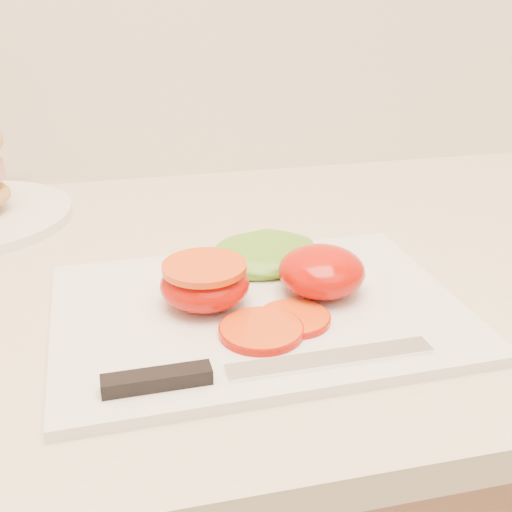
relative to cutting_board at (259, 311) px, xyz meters
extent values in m
cube|color=silver|center=(0.00, 0.00, 0.00)|extent=(0.37, 0.27, 0.01)
ellipsoid|color=#B90E00|center=(0.06, 0.01, 0.03)|extent=(0.08, 0.08, 0.04)
ellipsoid|color=#B90E00|center=(-0.05, 0.01, 0.03)|extent=(0.08, 0.08, 0.04)
cylinder|color=red|center=(-0.05, 0.01, 0.04)|extent=(0.08, 0.08, 0.01)
cylinder|color=#E84D0B|center=(-0.01, -0.05, 0.01)|extent=(0.07, 0.07, 0.01)
cylinder|color=#E84D0B|center=(0.02, -0.03, 0.01)|extent=(0.06, 0.06, 0.01)
ellipsoid|color=#519828|center=(0.03, 0.08, 0.02)|extent=(0.13, 0.10, 0.02)
cube|color=silver|center=(0.03, -0.10, 0.01)|extent=(0.17, 0.02, 0.00)
cube|color=black|center=(-0.10, -0.10, 0.01)|extent=(0.08, 0.02, 0.01)
camera|label=1|loc=(-0.12, -0.49, 0.29)|focal=45.00mm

